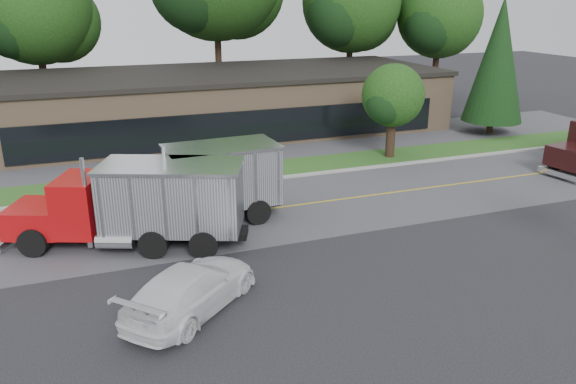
{
  "coord_description": "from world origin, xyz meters",
  "views": [
    {
      "loc": [
        -7.6,
        -14.22,
        9.36
      ],
      "look_at": [
        -0.02,
        6.12,
        1.8
      ],
      "focal_mm": 35.0,
      "sensor_mm": 36.0,
      "label": 1
    }
  ],
  "objects": [
    {
      "name": "tree_verge",
      "position": [
        10.06,
        15.05,
        3.61
      ],
      "size": [
        3.99,
        3.75,
        5.69
      ],
      "color": "#382619",
      "rests_on": "ground"
    },
    {
      "name": "evergreen_right",
      "position": [
        20.0,
        18.0,
        5.22
      ],
      "size": [
        4.18,
        4.18,
        9.51
      ],
      "color": "#382619",
      "rests_on": "ground"
    },
    {
      "name": "rally_car",
      "position": [
        -5.0,
        1.4,
        0.76
      ],
      "size": [
        5.3,
        5.12,
        1.52
      ],
      "primitive_type": "imported",
      "rotation": [
        0.0,
        0.0,
        2.32
      ],
      "color": "white",
      "rests_on": "ground"
    },
    {
      "name": "center_line",
      "position": [
        0.0,
        9.0,
        0.0
      ],
      "size": [
        60.0,
        0.12,
        0.01
      ],
      "primitive_type": "cube",
      "color": "gold",
      "rests_on": "ground"
    },
    {
      "name": "curb",
      "position": [
        0.0,
        13.2,
        0.0
      ],
      "size": [
        60.0,
        0.3,
        0.12
      ],
      "primitive_type": "cube",
      "color": "#9E9E99",
      "rests_on": "ground"
    },
    {
      "name": "tree_far_d",
      "position": [
        16.14,
        33.11,
        8.49
      ],
      "size": [
        9.32,
        8.78,
        13.3
      ],
      "color": "#382619",
      "rests_on": "ground"
    },
    {
      "name": "tree_far_b",
      "position": [
        -9.86,
        34.11,
        8.18
      ],
      "size": [
        8.99,
        8.46,
        12.82
      ],
      "color": "#382619",
      "rests_on": "ground"
    },
    {
      "name": "far_parking",
      "position": [
        0.0,
        20.0,
        0.0
      ],
      "size": [
        60.0,
        7.0,
        0.02
      ],
      "primitive_type": "cube",
      "color": "slate",
      "rests_on": "ground"
    },
    {
      "name": "grass_verge",
      "position": [
        0.0,
        15.0,
        0.0
      ],
      "size": [
        60.0,
        3.4,
        0.03
      ],
      "primitive_type": "cube",
      "color": "#214E1A",
      "rests_on": "ground"
    },
    {
      "name": "road",
      "position": [
        0.0,
        9.0,
        0.0
      ],
      "size": [
        60.0,
        8.0,
        0.02
      ],
      "primitive_type": "cube",
      "color": "slate",
      "rests_on": "ground"
    },
    {
      "name": "dump_truck_blue",
      "position": [
        -3.29,
        8.48,
        1.8
      ],
      "size": [
        8.31,
        3.05,
        3.36
      ],
      "rotation": [
        0.0,
        0.0,
        3.19
      ],
      "color": "black",
      "rests_on": "ground"
    },
    {
      "name": "dump_truck_red",
      "position": [
        -5.83,
        6.95,
        1.81
      ],
      "size": [
        9.37,
        5.7,
        3.36
      ],
      "rotation": [
        0.0,
        0.0,
        2.76
      ],
      "color": "black",
      "rests_on": "ground"
    },
    {
      "name": "strip_mall",
      "position": [
        2.0,
        26.0,
        2.0
      ],
      "size": [
        32.0,
        12.0,
        4.0
      ],
      "primitive_type": "cube",
      "color": "#997B5D",
      "rests_on": "ground"
    },
    {
      "name": "ground",
      "position": [
        0.0,
        0.0,
        0.0
      ],
      "size": [
        140.0,
        140.0,
        0.0
      ],
      "primitive_type": "plane",
      "color": "#323237",
      "rests_on": "ground"
    },
    {
      "name": "tree_far_e",
      "position": [
        24.12,
        31.1,
        7.42
      ],
      "size": [
        8.16,
        7.68,
        11.63
      ],
      "color": "#382619",
      "rests_on": "ground"
    }
  ]
}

